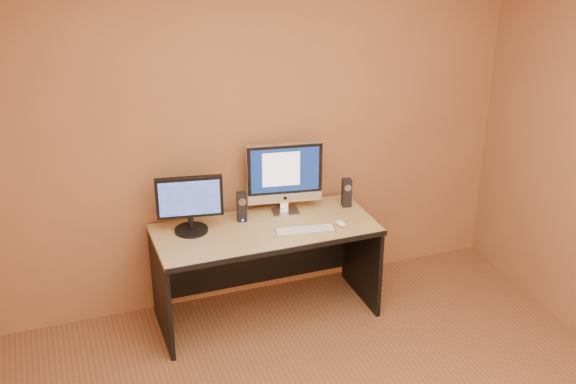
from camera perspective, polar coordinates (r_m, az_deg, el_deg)
name	(u,v)px	position (r m, az deg, el deg)	size (l,w,h in m)	color
walls	(370,265)	(3.39, 6.47, -5.76)	(4.00, 4.00, 2.60)	olive
desk	(266,272)	(5.17, -1.73, -6.37)	(1.53, 0.67, 0.71)	tan
imac	(285,179)	(5.11, -0.22, 1.07)	(0.55, 0.20, 0.53)	silver
second_monitor	(190,205)	(4.91, -7.77, -1.00)	(0.46, 0.23, 0.40)	black
speaker_left	(242,207)	(5.07, -3.68, -1.17)	(0.07, 0.07, 0.21)	black
speaker_right	(347,193)	(5.29, 4.65, -0.05)	(0.07, 0.07, 0.21)	black
keyboard	(305,230)	(4.95, 1.38, -3.01)	(0.41, 0.11, 0.02)	silver
mouse	(341,223)	(5.04, 4.19, -2.48)	(0.06, 0.10, 0.03)	white
cable_a	(288,208)	(5.28, 0.01, -1.24)	(0.01, 0.01, 0.21)	black
cable_b	(279,208)	(5.28, -0.74, -1.26)	(0.01, 0.01, 0.17)	black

